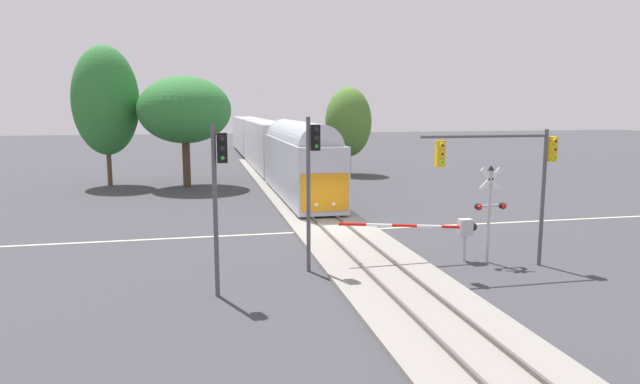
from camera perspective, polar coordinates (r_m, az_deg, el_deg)
The scene contains 12 objects.
ground_plane at distance 29.73m, azimuth 1.49°, elevation -3.95°, with size 220.00×220.00×0.00m, color #3D3D42.
road_centre_stripe at distance 29.73m, azimuth 1.49°, elevation -3.94°, with size 44.00×0.20×0.01m.
railway_track at distance 29.71m, azimuth 1.49°, elevation -3.77°, with size 4.40×80.00×0.32m.
commuter_train at distance 59.23m, azimuth -5.52°, elevation 4.99°, with size 3.04×60.15×5.16m.
crossing_gate_near at distance 24.22m, azimuth 13.03°, elevation -3.60°, with size 6.05×0.40×1.90m.
crossing_signal_mast at distance 24.31m, azimuth 16.84°, elevation -1.14°, with size 1.36×0.44×4.11m.
traffic_signal_near_right at distance 23.51m, azimuth 18.68°, elevation 2.77°, with size 5.80×0.38×5.60m.
traffic_signal_median at distance 21.77m, azimuth -0.85°, elevation 2.29°, with size 0.53×0.38×6.10m.
traffic_signal_near_left at distance 19.17m, azimuth -10.26°, elevation 0.93°, with size 0.53×0.38×5.92m.
elm_centre_background at distance 54.15m, azimuth 2.88°, elevation 7.08°, with size 4.44×4.44×8.33m.
pine_left_background at distance 49.25m, azimuth -20.91°, elevation 8.65°, with size 5.26×5.26×11.37m.
oak_behind_train at distance 46.70m, azimuth -13.57°, elevation 8.07°, with size 7.39×7.39×8.89m.
Camera 1 is at (-6.87, -28.18, 6.49)m, focal length 31.56 mm.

